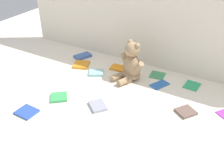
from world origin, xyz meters
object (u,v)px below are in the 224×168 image
object	(u,v)px
book_case_11	(192,85)
book_case_4	(27,112)
book_case_3	(119,68)
book_case_9	(132,65)
book_case_5	(157,75)
book_case_6	(59,97)
teddy_bear	(131,65)
book_case_12	(96,73)
book_case_8	(160,84)
book_case_7	(98,106)
book_case_0	(81,65)
book_case_1	(186,112)
book_case_2	(83,56)

from	to	relation	value
book_case_11	book_case_4	bearing A→B (deg)	-131.98
book_case_3	book_case_11	xyz separation A→B (m)	(0.48, 0.03, -0.00)
book_case_9	book_case_11	world-z (taller)	book_case_9
book_case_5	book_case_6	xyz separation A→B (m)	(-0.39, -0.51, 0.00)
teddy_bear	book_case_11	world-z (taller)	teddy_bear
book_case_5	book_case_12	distance (m)	0.40
book_case_8	book_case_3	bearing A→B (deg)	-165.57
book_case_4	book_case_5	size ratio (longest dim) A/B	1.10
book_case_7	book_case_12	bearing A→B (deg)	-107.19
book_case_0	book_case_12	world-z (taller)	book_case_12
book_case_7	book_case_9	bearing A→B (deg)	-136.38
book_case_0	book_case_6	world-z (taller)	same
book_case_5	teddy_bear	bearing A→B (deg)	33.25
book_case_7	book_case_8	distance (m)	0.42
book_case_1	book_case_3	distance (m)	0.58
book_case_0	book_case_5	distance (m)	0.52
book_case_1	book_case_9	distance (m)	0.56
teddy_bear	book_case_2	size ratio (longest dim) A/B	2.08
book_case_8	book_case_12	xyz separation A→B (m)	(-0.41, -0.08, 0.00)
book_case_12	teddy_bear	bearing A→B (deg)	78.20
book_case_8	book_case_9	bearing A→B (deg)	177.40
book_case_0	book_case_9	world-z (taller)	book_case_0
book_case_9	book_case_11	xyz separation A→B (m)	(0.43, -0.04, -0.00)
book_case_1	book_case_2	distance (m)	0.88
book_case_5	book_case_6	bearing A→B (deg)	46.38
book_case_11	book_case_12	distance (m)	0.60
teddy_bear	book_case_2	distance (m)	0.45
book_case_0	book_case_8	world-z (taller)	book_case_0
book_case_7	book_case_5	bearing A→B (deg)	-159.70
book_case_6	book_case_7	world-z (taller)	book_case_7
book_case_3	book_case_8	xyz separation A→B (m)	(0.31, -0.06, -0.00)
book_case_8	book_case_12	world-z (taller)	book_case_12
book_case_0	book_case_9	distance (m)	0.34
teddy_bear	book_case_11	distance (m)	0.39
book_case_1	book_case_0	bearing A→B (deg)	23.79
book_case_4	book_case_5	distance (m)	0.83
teddy_bear	book_case_7	size ratio (longest dim) A/B	2.44
teddy_bear	book_case_5	bearing A→B (deg)	63.64
teddy_bear	book_case_4	bearing A→B (deg)	-94.31
book_case_7	book_case_12	world-z (taller)	book_case_12
book_case_5	book_case_7	size ratio (longest dim) A/B	0.91
book_case_4	book_case_11	distance (m)	0.96
book_case_2	book_case_9	size ratio (longest dim) A/B	0.93
book_case_4	book_case_11	world-z (taller)	book_case_4
book_case_8	book_case_9	size ratio (longest dim) A/B	0.92
book_case_4	book_case_6	distance (m)	0.19
book_case_3	book_case_2	bearing A→B (deg)	79.73
book_case_3	book_case_6	world-z (taller)	book_case_6
book_case_2	book_case_3	bearing A→B (deg)	-160.42
book_case_1	book_case_8	xyz separation A→B (m)	(-0.21, 0.18, -0.00)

